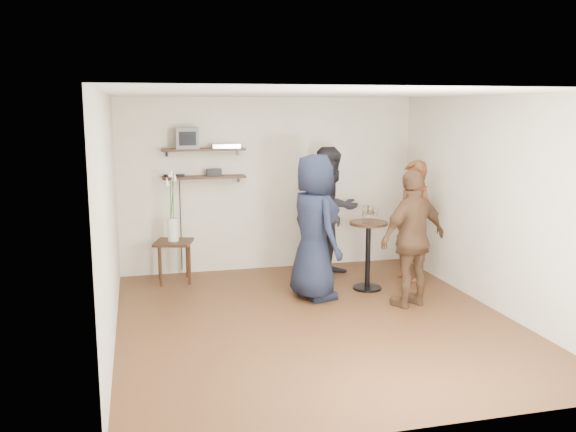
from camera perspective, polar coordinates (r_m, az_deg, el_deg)
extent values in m
cube|color=#422415|center=(7.20, 2.62, -9.95)|extent=(4.50, 5.00, 0.04)
cube|color=white|center=(6.76, 2.81, 11.55)|extent=(4.50, 5.00, 0.04)
cube|color=beige|center=(9.28, -1.76, 3.00)|extent=(4.50, 0.04, 2.60)
cube|color=beige|center=(4.56, 11.87, -4.72)|extent=(4.50, 0.04, 2.60)
cube|color=beige|center=(6.59, -16.57, -0.36)|extent=(0.04, 5.00, 2.60)
cube|color=beige|center=(7.81, 18.87, 1.12)|extent=(0.04, 5.00, 2.60)
cube|color=black|center=(8.92, -7.91, 6.18)|extent=(1.20, 0.25, 0.04)
cube|color=black|center=(8.96, -7.84, 3.63)|extent=(1.20, 0.25, 0.04)
cube|color=#59595B|center=(8.89, -9.46, 7.21)|extent=(0.32, 0.30, 0.30)
cube|color=silver|center=(8.96, -5.86, 6.54)|extent=(0.40, 0.24, 0.06)
cube|color=black|center=(8.97, -6.95, 4.09)|extent=(0.22, 0.10, 0.10)
cube|color=black|center=(8.97, -10.62, 3.76)|extent=(0.30, 0.05, 0.03)
cube|color=black|center=(8.74, -10.67, -2.43)|extent=(0.61, 0.61, 0.04)
cylinder|color=black|center=(8.61, -11.85, -4.71)|extent=(0.04, 0.04, 0.56)
cylinder|color=black|center=(8.63, -9.21, -4.58)|extent=(0.04, 0.04, 0.56)
cylinder|color=black|center=(8.99, -11.95, -4.07)|extent=(0.04, 0.04, 0.56)
cylinder|color=black|center=(9.01, -9.42, -3.96)|extent=(0.04, 0.04, 0.56)
cylinder|color=silver|center=(8.70, -10.71, -1.27)|extent=(0.15, 0.15, 0.32)
cylinder|color=#1D5F1B|center=(8.64, -10.91, 0.85)|extent=(0.01, 0.07, 0.59)
cone|color=white|center=(8.59, -11.26, 3.21)|extent=(0.08, 0.09, 0.13)
cylinder|color=#1D5F1B|center=(8.65, -10.69, 1.08)|extent=(0.04, 0.06, 0.65)
cone|color=white|center=(8.62, -10.59, 3.69)|extent=(0.11, 0.13, 0.14)
cylinder|color=#1D5F1B|center=(8.62, -10.79, 1.27)|extent=(0.10, 0.09, 0.71)
cone|color=white|center=(8.54, -10.87, 4.05)|extent=(0.14, 0.13, 0.14)
cylinder|color=black|center=(8.25, 7.55, -0.68)|extent=(0.51, 0.51, 0.04)
cylinder|color=black|center=(8.35, 7.48, -3.73)|extent=(0.07, 0.07, 0.87)
cylinder|color=black|center=(8.47, 7.41, -6.67)|extent=(0.39, 0.39, 0.03)
cylinder|color=silver|center=(8.18, 7.16, -0.61)|extent=(0.06, 0.06, 0.00)
cylinder|color=silver|center=(8.17, 7.17, -0.31)|extent=(0.01, 0.01, 0.09)
cylinder|color=silver|center=(8.16, 7.18, 0.35)|extent=(0.06, 0.06, 0.10)
cylinder|color=tan|center=(8.16, 7.18, 0.20)|extent=(0.06, 0.06, 0.06)
cylinder|color=silver|center=(8.24, 8.15, -0.56)|extent=(0.05, 0.05, 0.00)
cylinder|color=silver|center=(8.23, 8.16, -0.26)|extent=(0.01, 0.01, 0.08)
cylinder|color=silver|center=(8.22, 8.18, 0.36)|extent=(0.06, 0.06, 0.10)
cylinder|color=tan|center=(8.22, 8.17, 0.22)|extent=(0.06, 0.06, 0.05)
cylinder|color=silver|center=(8.30, 7.28, -0.46)|extent=(0.06, 0.06, 0.00)
cylinder|color=silver|center=(8.29, 7.29, -0.12)|extent=(0.01, 0.01, 0.09)
cylinder|color=silver|center=(8.27, 7.31, 0.60)|extent=(0.07, 0.07, 0.12)
cylinder|color=tan|center=(8.28, 7.30, 0.43)|extent=(0.07, 0.07, 0.06)
cylinder|color=silver|center=(8.28, 7.70, -0.49)|extent=(0.06, 0.06, 0.00)
cylinder|color=silver|center=(8.27, 7.71, -0.16)|extent=(0.01, 0.01, 0.09)
cylinder|color=silver|center=(8.25, 7.73, 0.54)|extent=(0.07, 0.07, 0.11)
cylinder|color=tan|center=(8.26, 7.72, 0.38)|extent=(0.06, 0.06, 0.06)
imported|color=#B11424|center=(8.84, 11.64, -0.45)|extent=(0.60, 0.73, 1.72)
imported|color=black|center=(8.90, 4.05, 0.37)|extent=(1.10, 0.98, 1.89)
imported|color=black|center=(7.81, 2.48, -1.05)|extent=(0.79, 1.03, 1.88)
imported|color=#4B3120|center=(7.66, 11.62, -2.10)|extent=(1.08, 0.72, 1.71)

